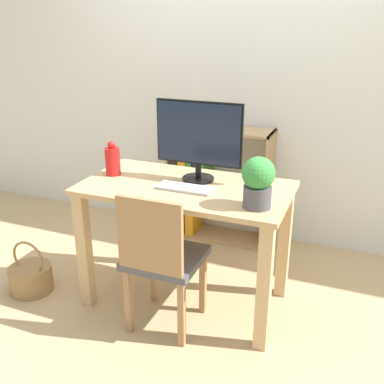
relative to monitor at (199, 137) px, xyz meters
name	(u,v)px	position (x,y,z in m)	size (l,w,h in m)	color
ground_plane	(186,298)	(-0.03, -0.12, -1.03)	(10.00, 10.00, 0.00)	tan
wall_back	(241,72)	(-0.03, 0.96, 0.27)	(8.00, 0.05, 2.60)	silver
desk	(186,211)	(-0.03, -0.12, -0.43)	(1.21, 0.65, 0.77)	tan
monitor	(199,137)	(0.00, 0.00, 0.00)	(0.53, 0.19, 0.47)	black
keyboard	(185,188)	(-0.01, -0.18, -0.26)	(0.32, 0.12, 0.02)	#B2B2B7
vase	(113,160)	(-0.52, -0.11, -0.17)	(0.09, 0.09, 0.21)	red
potted_plant	(258,181)	(0.43, -0.28, -0.12)	(0.17, 0.17, 0.27)	#4C4C51
chair	(161,257)	(-0.05, -0.44, -0.57)	(0.40, 0.40, 0.85)	#4C4C51
bookshelf	(201,181)	(-0.28, 0.78, -0.57)	(0.80, 0.28, 0.90)	tan
basket	(31,277)	(-1.01, -0.41, -0.94)	(0.27, 0.27, 0.36)	#997547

